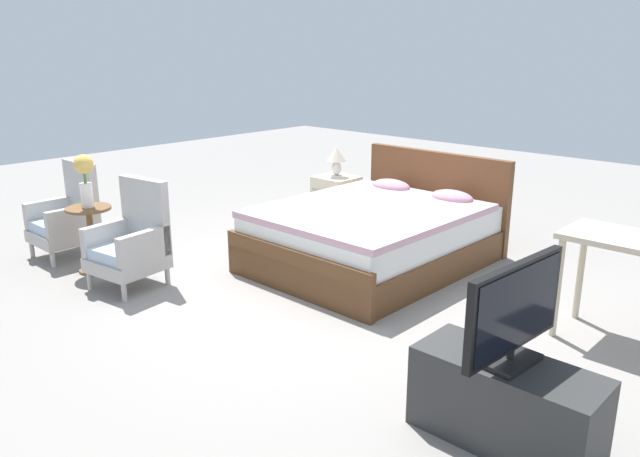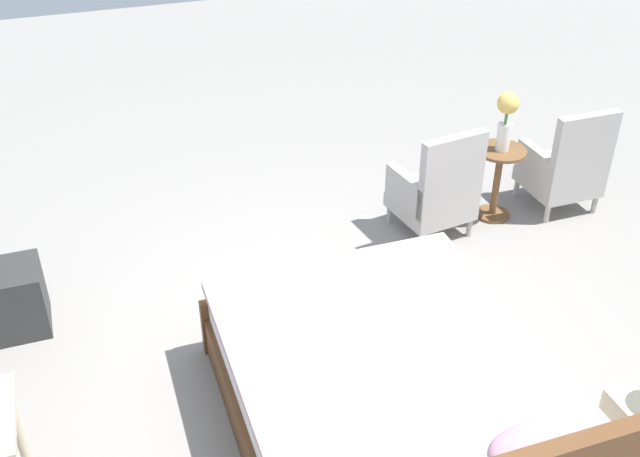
% 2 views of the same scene
% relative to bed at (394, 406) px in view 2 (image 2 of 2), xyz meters
% --- Properties ---
extents(ground_plane, '(16.00, 16.00, 0.00)m').
position_rel_bed_xyz_m(ground_plane, '(0.12, -0.91, -0.30)').
color(ground_plane, gray).
extents(bed, '(1.69, 2.15, 0.96)m').
position_rel_bed_xyz_m(bed, '(0.00, 0.00, 0.00)').
color(bed, brown).
rests_on(bed, ground_plane).
extents(armchair_by_window_left, '(0.54, 0.54, 0.92)m').
position_rel_bed_xyz_m(armchair_by_window_left, '(-2.37, -1.87, 0.08)').
color(armchair_by_window_left, '#ADA8A3').
rests_on(armchair_by_window_left, ground_plane).
extents(armchair_by_window_right, '(0.61, 0.61, 0.92)m').
position_rel_bed_xyz_m(armchair_by_window_right, '(-1.20, -1.87, 0.08)').
color(armchair_by_window_right, '#ADA8A3').
rests_on(armchair_by_window_right, ground_plane).
extents(side_table, '(0.40, 0.40, 0.61)m').
position_rel_bed_xyz_m(side_table, '(-1.78, -1.94, 0.09)').
color(side_table, brown).
rests_on(side_table, ground_plane).
extents(flower_vase, '(0.17, 0.17, 0.48)m').
position_rel_bed_xyz_m(flower_vase, '(-1.78, -1.94, 0.61)').
color(flower_vase, silver).
rests_on(flower_vase, side_table).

